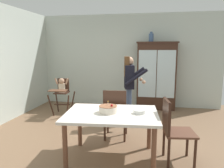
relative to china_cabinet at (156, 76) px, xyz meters
The scene contains 11 objects.
ground_plane 2.68m from the china_cabinet, 109.37° to the right, with size 6.24×6.24×0.00m, color brown.
wall_back 0.96m from the china_cabinet, 162.42° to the left, with size 5.32×0.06×2.70m, color beige.
china_cabinet is the anchor object (origin of this frame).
ceramic_vase 1.07m from the china_cabinet, behind, with size 0.13×0.13×0.27m.
high_chair_with_toddler 2.63m from the china_cabinet, 157.64° to the right, with size 0.62×0.72×0.95m.
adult_person 1.50m from the china_cabinet, 114.13° to the right, with size 0.58×0.56×1.53m.
dining_table 3.15m from the china_cabinet, 102.86° to the right, with size 1.47×1.13×0.74m.
birthday_cake 3.15m from the china_cabinet, 103.81° to the right, with size 0.28×0.28×0.19m.
serving_bowl 3.03m from the china_cabinet, 95.39° to the right, with size 0.18×0.18×0.06m, color silver.
dining_chair_far_side 2.49m from the china_cabinet, 108.15° to the right, with size 0.46×0.46×0.96m.
dining_chair_right_end 3.01m from the china_cabinet, 85.95° to the right, with size 0.50×0.50×0.96m.
Camera 1 is at (0.72, -3.76, 1.69)m, focal length 34.39 mm.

